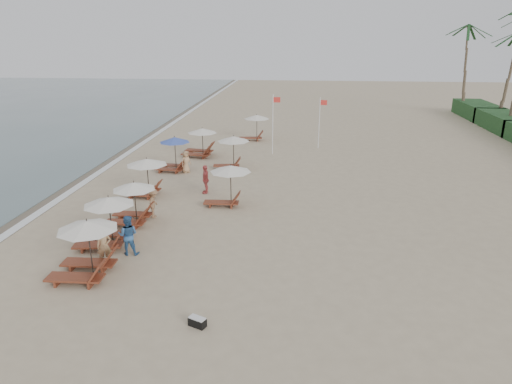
# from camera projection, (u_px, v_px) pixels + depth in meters

# --- Properties ---
(ground) EXTENTS (160.00, 160.00, 0.00)m
(ground) POSITION_uv_depth(u_px,v_px,m) (241.00, 257.00, 19.29)
(ground) COLOR tan
(ground) RESTS_ON ground
(wet_sand_band) EXTENTS (3.20, 140.00, 0.01)m
(wet_sand_band) POSITION_uv_depth(u_px,v_px,m) (70.00, 178.00, 29.88)
(wet_sand_band) COLOR #6B5E4C
(wet_sand_band) RESTS_ON ground
(foam_line) EXTENTS (0.50, 140.00, 0.02)m
(foam_line) POSITION_uv_depth(u_px,v_px,m) (90.00, 179.00, 29.76)
(foam_line) COLOR white
(foam_line) RESTS_ON ground
(lounger_station_0) EXTENTS (2.70, 2.26, 2.33)m
(lounger_station_0) POSITION_uv_depth(u_px,v_px,m) (83.00, 251.00, 17.38)
(lounger_station_0) COLOR brown
(lounger_station_0) RESTS_ON ground
(lounger_station_1) EXTENTS (2.67, 2.20, 2.26)m
(lounger_station_1) POSITION_uv_depth(u_px,v_px,m) (105.00, 223.00, 20.05)
(lounger_station_1) COLOR brown
(lounger_station_1) RESTS_ON ground
(lounger_station_2) EXTENTS (2.48, 2.08, 2.11)m
(lounger_station_2) POSITION_uv_depth(u_px,v_px,m) (131.00, 204.00, 22.46)
(lounger_station_2) COLOR brown
(lounger_station_2) RESTS_ON ground
(lounger_station_3) EXTENTS (2.47, 2.33, 2.20)m
(lounger_station_3) POSITION_uv_depth(u_px,v_px,m) (145.00, 175.00, 26.28)
(lounger_station_3) COLOR brown
(lounger_station_3) RESTS_ON ground
(lounger_station_4) EXTENTS (2.41, 2.05, 2.34)m
(lounger_station_4) POSITION_uv_depth(u_px,v_px,m) (172.00, 155.00, 31.22)
(lounger_station_4) COLOR brown
(lounger_station_4) RESTS_ON ground
(lounger_station_5) EXTENTS (2.77, 2.33, 2.16)m
(lounger_station_5) POSITION_uv_depth(u_px,v_px,m) (199.00, 143.00, 35.09)
(lounger_station_5) COLOR brown
(lounger_station_5) RESTS_ON ground
(inland_station_0) EXTENTS (2.62, 2.24, 2.22)m
(inland_station_0) POSITION_uv_depth(u_px,v_px,m) (227.00, 181.00, 24.67)
(inland_station_0) COLOR brown
(inland_station_0) RESTS_ON ground
(inland_station_1) EXTENTS (2.59, 2.24, 2.22)m
(inland_station_1) POSITION_uv_depth(u_px,v_px,m) (231.00, 148.00, 31.76)
(inland_station_1) COLOR brown
(inland_station_1) RESTS_ON ground
(inland_station_2) EXTENTS (2.74, 2.24, 2.22)m
(inland_station_2) POSITION_uv_depth(u_px,v_px,m) (254.00, 125.00, 40.28)
(inland_station_2) COLOR brown
(inland_station_2) RESTS_ON ground
(beachgoer_near) EXTENTS (0.68, 0.57, 1.59)m
(beachgoer_near) POSITION_uv_depth(u_px,v_px,m) (104.00, 246.00, 18.47)
(beachgoer_near) COLOR tan
(beachgoer_near) RESTS_ON ground
(beachgoer_mid_a) EXTENTS (0.90, 0.73, 1.74)m
(beachgoer_mid_a) POSITION_uv_depth(u_px,v_px,m) (128.00, 235.00, 19.29)
(beachgoer_mid_a) COLOR #315E93
(beachgoer_mid_a) RESTS_ON ground
(beachgoer_mid_b) EXTENTS (0.66, 1.03, 1.52)m
(beachgoer_mid_b) POSITION_uv_depth(u_px,v_px,m) (154.00, 203.00, 23.25)
(beachgoer_mid_b) COLOR #8F6948
(beachgoer_mid_b) RESTS_ON ground
(beachgoer_far_a) EXTENTS (0.46, 1.01, 1.70)m
(beachgoer_far_a) POSITION_uv_depth(u_px,v_px,m) (206.00, 179.00, 26.85)
(beachgoer_far_a) COLOR #CF5352
(beachgoer_far_a) RESTS_ON ground
(beachgoer_far_b) EXTENTS (0.84, 0.87, 1.51)m
(beachgoer_far_b) POSITION_uv_depth(u_px,v_px,m) (186.00, 162.00, 30.90)
(beachgoer_far_b) COLOR tan
(beachgoer_far_b) RESTS_ON ground
(duffel_bag) EXTENTS (0.63, 0.49, 0.31)m
(duffel_bag) POSITION_uv_depth(u_px,v_px,m) (197.00, 322.00, 14.66)
(duffel_bag) COLOR black
(duffel_bag) RESTS_ON ground
(flag_pole_near) EXTENTS (0.60, 0.08, 4.60)m
(flag_pole_near) POSITION_uv_depth(u_px,v_px,m) (273.00, 122.00, 35.20)
(flag_pole_near) COLOR silver
(flag_pole_near) RESTS_ON ground
(flag_pole_far) EXTENTS (0.60, 0.08, 4.10)m
(flag_pole_far) POSITION_uv_depth(u_px,v_px,m) (320.00, 120.00, 37.26)
(flag_pole_far) COLOR silver
(flag_pole_far) RESTS_ON ground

